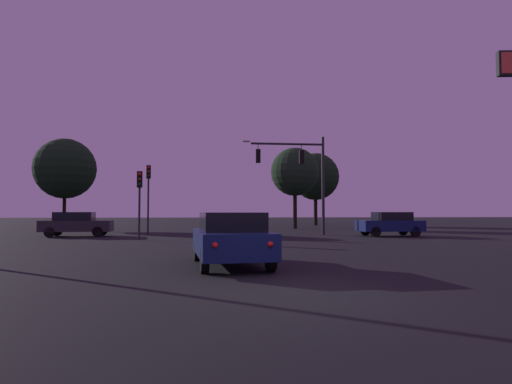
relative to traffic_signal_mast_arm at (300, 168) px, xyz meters
name	(u,v)px	position (x,y,z in m)	size (l,w,h in m)	color
ground_plane	(233,232)	(-4.20, 4.49, -4.46)	(168.00, 168.00, 0.00)	black
traffic_signal_mast_arm	(300,168)	(0.00, 0.00, 0.00)	(5.52, 0.41, 6.54)	#232326
traffic_light_corner_left	(148,186)	(-10.12, 1.76, -1.15)	(0.34, 0.37, 4.70)	#232326
traffic_light_corner_right	(139,191)	(-9.80, -3.74, -1.76)	(0.33, 0.37, 3.78)	#232326
car_nearside_lane	(231,238)	(-5.25, -15.78, -3.66)	(2.31, 4.48, 1.52)	#0F1947
car_crossing_left	(76,224)	(-14.21, -0.16, -3.67)	(4.34, 2.07, 1.52)	#232328
car_crossing_right	(390,224)	(5.39, -1.75, -3.67)	(4.03, 2.00, 1.52)	#0F1947
tree_behind_sign	(315,177)	(5.85, 20.06, 1.06)	(5.35, 5.35, 8.21)	black
tree_left_far	(295,172)	(1.71, 10.86, 0.72)	(4.43, 4.43, 7.41)	black
tree_center_horizon	(65,169)	(-18.21, 9.76, 0.72)	(5.09, 5.09, 7.73)	black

